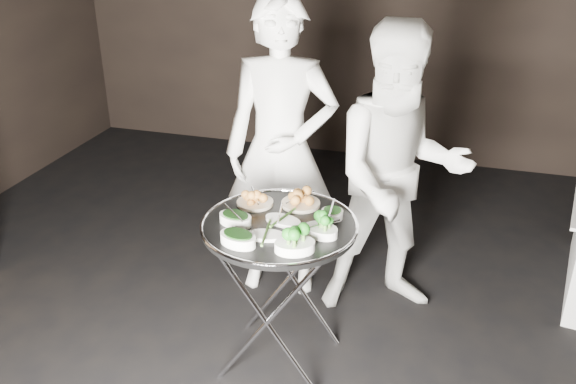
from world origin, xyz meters
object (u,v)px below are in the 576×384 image
(serving_tray, at_px, (279,225))
(waiter_left, at_px, (281,151))
(tray_stand, at_px, (280,288))
(waiter_right, at_px, (399,175))

(serving_tray, xyz_separation_m, waiter_left, (-0.21, 0.73, 0.09))
(tray_stand, bearing_deg, serving_tray, 0.00)
(tray_stand, height_order, waiter_left, waiter_left)
(serving_tray, relative_size, waiter_right, 0.45)
(serving_tray, height_order, waiter_left, waiter_left)
(tray_stand, bearing_deg, waiter_right, 54.72)
(tray_stand, bearing_deg, waiter_left, 106.28)
(tray_stand, xyz_separation_m, waiter_left, (-0.21, 0.73, 0.46))
(serving_tray, xyz_separation_m, waiter_right, (0.49, 0.70, 0.03))
(serving_tray, bearing_deg, waiter_left, 106.28)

